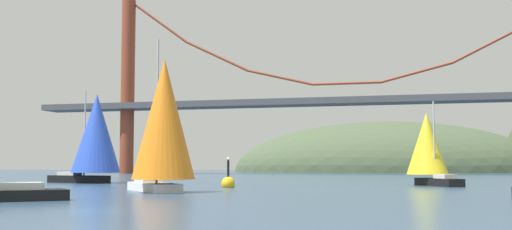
% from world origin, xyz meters
% --- Properties ---
extents(ground_plane, '(360.00, 360.00, 0.00)m').
position_xyz_m(ground_plane, '(0.00, 0.00, 0.00)').
color(ground_plane, '#2D4760').
extents(headland_center, '(75.81, 44.00, 24.68)m').
position_xyz_m(headland_center, '(5.00, 135.00, 0.00)').
color(headland_center, '#425138').
rests_on(headland_center, ground_plane).
extents(suspension_bridge, '(125.37, 6.00, 36.04)m').
position_xyz_m(suspension_bridge, '(0.00, 95.00, 15.42)').
color(suspension_bridge, brown).
rests_on(suspension_bridge, ground_plane).
extents(sailboat_yellow_sail, '(5.33, 7.09, 7.30)m').
position_xyz_m(sailboat_yellow_sail, '(13.55, 35.32, 3.41)').
color(sailboat_yellow_sail, black).
rests_on(sailboat_yellow_sail, ground_plane).
extents(sailboat_orange_sail, '(7.40, 8.10, 10.38)m').
position_xyz_m(sailboat_orange_sail, '(-3.52, 16.29, 4.56)').
color(sailboat_orange_sail, white).
rests_on(sailboat_orange_sail, ground_plane).
extents(sailboat_blue_spinnaker, '(8.40, 5.68, 9.24)m').
position_xyz_m(sailboat_blue_spinnaker, '(-18.35, 34.29, 4.71)').
color(sailboat_blue_spinnaker, black).
rests_on(sailboat_blue_spinnaker, ground_plane).
extents(channel_buoy, '(1.10, 1.10, 2.64)m').
position_xyz_m(channel_buoy, '(-2.05, 26.13, 0.37)').
color(channel_buoy, gold).
rests_on(channel_buoy, ground_plane).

